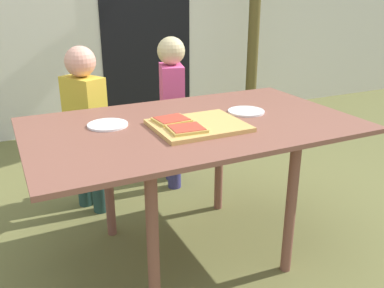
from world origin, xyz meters
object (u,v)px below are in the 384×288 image
pizza_slice_near_left (187,129)px  plate_white_right (246,111)px  dining_table (193,138)px  plate_white_left (108,125)px  cutting_board (198,125)px  child_right (172,102)px  child_left (86,119)px  pizza_slice_far_left (172,120)px

pizza_slice_near_left → plate_white_right: 0.45m
dining_table → plate_white_left: (-0.37, 0.13, 0.08)m
cutting_board → child_right: size_ratio=0.40×
plate_white_right → child_left: (-0.68, 0.64, -0.13)m
dining_table → pizza_slice_far_left: bearing=176.4°
plate_white_right → pizza_slice_far_left: bearing=-175.7°
dining_table → pizza_slice_far_left: pizza_slice_far_left is taller
pizza_slice_far_left → dining_table: bearing=-3.6°
dining_table → pizza_slice_near_left: 0.20m
dining_table → pizza_slice_near_left: bearing=-124.7°
pizza_slice_near_left → plate_white_left: pizza_slice_near_left is taller
plate_white_right → child_right: child_right is taller
pizza_slice_far_left → child_left: size_ratio=0.16×
dining_table → child_right: child_right is taller
pizza_slice_far_left → plate_white_right: 0.42m
plate_white_left → child_right: child_right is taller
plate_white_left → child_left: 0.57m
dining_table → plate_white_right: (0.32, 0.04, 0.08)m
cutting_board → child_right: child_right is taller
pizza_slice_near_left → dining_table: bearing=55.3°
child_left → child_right: child_right is taller
dining_table → child_right: size_ratio=1.51×
plate_white_left → child_left: child_left is taller
child_left → dining_table: bearing=-62.0°
plate_white_right → child_left: 0.95m
cutting_board → pizza_slice_near_left: size_ratio=2.51×
child_right → cutting_board: bearing=-105.4°
dining_table → child_left: (-0.36, 0.68, -0.05)m
pizza_slice_far_left → plate_white_right: (0.42, 0.03, -0.02)m
plate_white_right → child_right: (-0.09, 0.76, -0.12)m
cutting_board → pizza_slice_near_left: 0.11m
cutting_board → pizza_slice_far_left: bearing=139.3°
dining_table → pizza_slice_far_left: (-0.10, 0.01, 0.10)m
child_right → pizza_slice_far_left: bearing=-113.0°
plate_white_right → child_right: size_ratio=0.18×
pizza_slice_near_left → plate_white_right: size_ratio=0.87×
pizza_slice_near_left → plate_white_right: bearing=23.4°
pizza_slice_far_left → child_right: bearing=67.0°
child_right → child_left: bearing=-169.5°
pizza_slice_near_left → child_right: 1.00m
dining_table → pizza_slice_near_left: (-0.10, -0.14, 0.10)m
cutting_board → plate_white_left: bearing=150.9°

